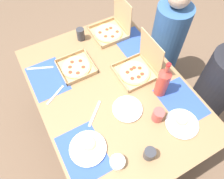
# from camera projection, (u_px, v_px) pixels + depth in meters

# --- Properties ---
(ground_plane) EXTENTS (6.00, 6.00, 0.00)m
(ground_plane) POSITION_uv_depth(u_px,v_px,m) (112.00, 128.00, 2.26)
(ground_plane) COLOR brown
(dining_table) EXTENTS (1.47, 1.08, 0.75)m
(dining_table) POSITION_uv_depth(u_px,v_px,m) (112.00, 96.00, 1.71)
(dining_table) COLOR #3F3328
(dining_table) RESTS_ON ground_plane
(placemat_near_left) EXTENTS (0.36, 0.26, 0.00)m
(placemat_near_left) POSITION_uv_depth(u_px,v_px,m) (48.00, 78.00, 1.68)
(placemat_near_left) COLOR #2D4C9E
(placemat_near_left) RESTS_ON dining_table
(placemat_near_right) EXTENTS (0.36, 0.26, 0.00)m
(placemat_near_right) POSITION_uv_depth(u_px,v_px,m) (83.00, 153.00, 1.37)
(placemat_near_right) COLOR #2D4C9E
(placemat_near_right) RESTS_ON dining_table
(placemat_far_left) EXTENTS (0.36, 0.26, 0.00)m
(placemat_far_left) POSITION_uv_depth(u_px,v_px,m) (133.00, 43.00, 1.89)
(placemat_far_left) COLOR #2D4C9E
(placemat_far_left) RESTS_ON dining_table
(placemat_far_right) EXTENTS (0.36, 0.26, 0.00)m
(placemat_far_right) POSITION_uv_depth(u_px,v_px,m) (181.00, 101.00, 1.57)
(placemat_far_right) COLOR #2D4C9E
(placemat_far_right) RESTS_ON dining_table
(pizza_box_corner_left) EXTENTS (0.28, 0.28, 0.31)m
(pizza_box_corner_left) POSITION_uv_depth(u_px,v_px,m) (138.00, 68.00, 1.68)
(pizza_box_corner_left) COLOR tan
(pizza_box_corner_left) RESTS_ON dining_table
(pizza_box_corner_right) EXTENTS (0.27, 0.27, 0.04)m
(pizza_box_corner_right) POSITION_uv_depth(u_px,v_px,m) (76.00, 67.00, 1.73)
(pizza_box_corner_right) COLOR tan
(pizza_box_corner_right) RESTS_ON dining_table
(pizza_box_edge_far) EXTENTS (0.28, 0.28, 0.32)m
(pizza_box_edge_far) POSITION_uv_depth(u_px,v_px,m) (111.00, 29.00, 1.92)
(pizza_box_edge_far) COLOR tan
(pizza_box_edge_far) RESTS_ON dining_table
(plate_near_left) EXTENTS (0.22, 0.22, 0.03)m
(plate_near_left) POSITION_uv_depth(u_px,v_px,m) (182.00, 123.00, 1.47)
(plate_near_left) COLOR white
(plate_near_left) RESTS_ON dining_table
(plate_far_left) EXTENTS (0.21, 0.21, 0.02)m
(plate_far_left) POSITION_uv_depth(u_px,v_px,m) (127.00, 109.00, 1.53)
(plate_far_left) COLOR white
(plate_far_left) RESTS_ON dining_table
(plate_middle) EXTENTS (0.24, 0.24, 0.03)m
(plate_middle) POSITION_uv_depth(u_px,v_px,m) (88.00, 148.00, 1.38)
(plate_middle) COLOR white
(plate_middle) RESTS_ON dining_table
(soda_bottle) EXTENTS (0.09, 0.09, 0.32)m
(soda_bottle) POSITION_uv_depth(u_px,v_px,m) (163.00, 82.00, 1.51)
(soda_bottle) COLOR #B2382D
(soda_bottle) RESTS_ON dining_table
(cup_dark) EXTENTS (0.08, 0.08, 0.10)m
(cup_dark) POSITION_uv_depth(u_px,v_px,m) (158.00, 115.00, 1.46)
(cup_dark) COLOR #BF4742
(cup_dark) RESTS_ON dining_table
(cup_clear_left) EXTENTS (0.07, 0.07, 0.11)m
(cup_clear_left) POSITION_uv_depth(u_px,v_px,m) (81.00, 34.00, 1.87)
(cup_clear_left) COLOR #333338
(cup_clear_left) RESTS_ON dining_table
(cup_red) EXTENTS (0.07, 0.07, 0.09)m
(cup_red) POSITION_uv_depth(u_px,v_px,m) (149.00, 154.00, 1.32)
(cup_red) COLOR #333338
(cup_red) RESTS_ON dining_table
(condiment_bowl) EXTENTS (0.10, 0.10, 0.04)m
(condiment_bowl) POSITION_uv_depth(u_px,v_px,m) (117.00, 162.00, 1.32)
(condiment_bowl) COLOR white
(condiment_bowl) RESTS_ON dining_table
(knife_by_near_right) EXTENTS (0.16, 0.17, 0.00)m
(knife_by_near_right) POSITION_uv_depth(u_px,v_px,m) (95.00, 113.00, 1.52)
(knife_by_near_right) COLOR #B7B7BC
(knife_by_near_right) RESTS_ON dining_table
(fork_by_far_right) EXTENTS (0.11, 0.17, 0.00)m
(fork_by_far_right) POSITION_uv_depth(u_px,v_px,m) (55.00, 95.00, 1.60)
(fork_by_far_right) COLOR #B7B7BC
(fork_by_far_right) RESTS_ON dining_table
(knife_by_far_left) EXTENTS (0.10, 0.20, 0.00)m
(knife_by_far_left) POSITION_uv_depth(u_px,v_px,m) (40.00, 68.00, 1.74)
(knife_by_far_left) COLOR #B7B7BC
(knife_by_far_left) RESTS_ON dining_table
(diner_left_seat) EXTENTS (0.32, 0.32, 1.16)m
(diner_left_seat) POSITION_uv_depth(u_px,v_px,m) (166.00, 45.00, 2.18)
(diner_left_seat) COLOR #33598C
(diner_left_seat) RESTS_ON ground_plane
(diner_right_seat) EXTENTS (0.32, 0.32, 1.18)m
(diner_right_seat) POSITION_uv_depth(u_px,v_px,m) (212.00, 94.00, 1.86)
(diner_right_seat) COLOR black
(diner_right_seat) RESTS_ON ground_plane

